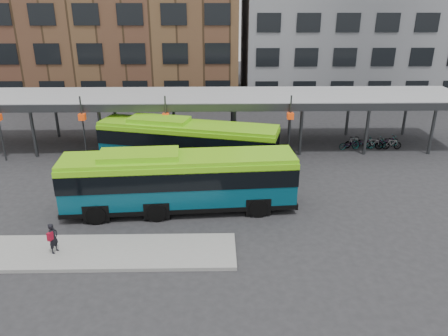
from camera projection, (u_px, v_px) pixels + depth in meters
ground at (206, 222)px, 23.68m from camera, size 120.00×120.00×0.00m
boarding_island at (89, 252)px, 20.76m from camera, size 14.00×3.00×0.18m
canopy at (207, 98)px, 34.16m from camera, size 40.00×6.53×4.80m
building_grey at (349, 8)px, 49.92m from camera, size 24.00×14.00×20.00m
bus_front at (179, 180)px, 24.42m from camera, size 13.09×3.68×3.56m
bus_rear at (187, 142)px, 30.66m from camera, size 12.85×5.77×3.47m
pedestrian at (53, 238)px, 20.36m from camera, size 0.52×0.65×1.50m
bike_rack at (371, 143)px, 34.78m from camera, size 5.11×1.54×0.97m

